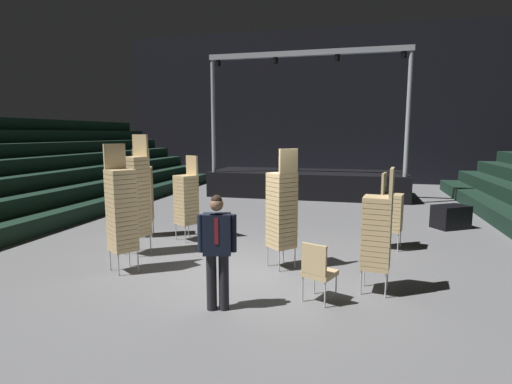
# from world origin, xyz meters

# --- Properties ---
(ground_plane) EXTENTS (22.00, 30.00, 0.10)m
(ground_plane) POSITION_xyz_m (0.00, 0.00, -0.05)
(ground_plane) COLOR slate
(arena_end_wall) EXTENTS (22.00, 0.30, 8.00)m
(arena_end_wall) POSITION_xyz_m (0.00, 15.00, 4.00)
(arena_end_wall) COLOR black
(arena_end_wall) RESTS_ON ground_plane
(stage_riser) EXTENTS (7.92, 2.96, 5.64)m
(stage_riser) POSITION_xyz_m (-0.00, 9.74, 0.60)
(stage_riser) COLOR black
(stage_riser) RESTS_ON ground_plane
(man_with_tie) EXTENTS (0.57, 0.33, 1.71)m
(man_with_tie) POSITION_xyz_m (0.09, -1.69, 0.97)
(man_with_tie) COLOR black
(man_with_tie) RESTS_ON ground_plane
(chair_stack_front_left) EXTENTS (0.62, 0.62, 2.31)m
(chair_stack_front_left) POSITION_xyz_m (0.65, 0.41, 1.15)
(chair_stack_front_left) COLOR #B2B5BA
(chair_stack_front_left) RESTS_ON ground_plane
(chair_stack_front_right) EXTENTS (0.49, 0.49, 2.05)m
(chair_stack_front_right) POSITION_xyz_m (2.37, -0.43, 1.03)
(chair_stack_front_right) COLOR #B2B5BA
(chair_stack_front_right) RESTS_ON ground_plane
(chair_stack_mid_left) EXTENTS (0.53, 0.53, 1.71)m
(chair_stack_mid_left) POSITION_xyz_m (2.79, 2.29, 0.86)
(chair_stack_mid_left) COLOR #B2B5BA
(chair_stack_mid_left) RESTS_ON ground_plane
(chair_stack_mid_right) EXTENTS (0.54, 0.54, 2.56)m
(chair_stack_mid_right) POSITION_xyz_m (-2.53, 0.53, 1.28)
(chair_stack_mid_right) COLOR #B2B5BA
(chair_stack_mid_right) RESTS_ON ground_plane
(chair_stack_mid_centre) EXTENTS (0.60, 0.60, 2.05)m
(chair_stack_mid_centre) POSITION_xyz_m (-1.96, 1.85, 1.03)
(chair_stack_mid_centre) COLOR #B2B5BA
(chair_stack_mid_centre) RESTS_ON ground_plane
(chair_stack_rear_left) EXTENTS (0.61, 0.61, 2.39)m
(chair_stack_rear_left) POSITION_xyz_m (-2.20, -0.53, 1.19)
(chair_stack_rear_left) COLOR #B2B5BA
(chair_stack_rear_left) RESTS_ON ground_plane
(chair_stack_rear_right) EXTENTS (0.57, 0.57, 2.22)m
(chair_stack_rear_right) POSITION_xyz_m (-3.15, 1.92, 1.11)
(chair_stack_rear_right) COLOR #B2B5BA
(chair_stack_rear_right) RESTS_ON ground_plane
(equipment_road_case) EXTENTS (1.08, 0.99, 0.63)m
(equipment_road_case) POSITION_xyz_m (4.55, 4.77, 0.32)
(equipment_road_case) COLOR black
(equipment_road_case) RESTS_ON ground_plane
(loose_chair_near_man) EXTENTS (0.57, 0.57, 0.95)m
(loose_chair_near_man) POSITION_xyz_m (1.49, -1.06, 0.53)
(loose_chair_near_man) COLOR #B2B5BA
(loose_chair_near_man) RESTS_ON ground_plane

